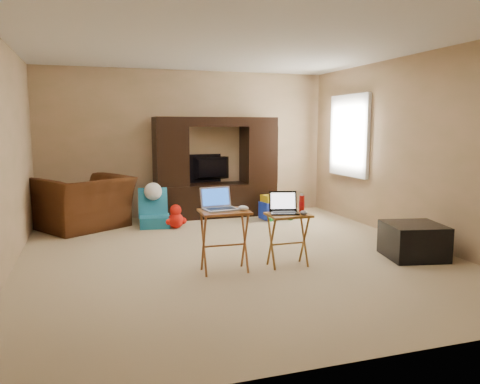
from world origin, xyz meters
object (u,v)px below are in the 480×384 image
object	(u,v)px
ottoman	(413,241)
tray_table_left	(224,241)
push_toy	(277,207)
laptop_left	(221,199)
child_rocker	(155,208)
recliner	(85,203)
entertainment_center	(216,167)
laptop_right	(284,203)
tray_table_right	(288,240)
water_bottle	(302,204)
television	(213,168)
mouse_right	(304,213)
mouse_left	(243,208)
plush_toy	(176,216)

from	to	relation	value
ottoman	tray_table_left	world-z (taller)	tray_table_left
push_toy	laptop_left	world-z (taller)	laptop_left
child_rocker	laptop_left	world-z (taller)	laptop_left
child_rocker	tray_table_left	size ratio (longest dim) A/B	0.90
recliner	push_toy	size ratio (longest dim) A/B	2.17
entertainment_center	ottoman	world-z (taller)	entertainment_center
tray_table_left	laptop_right	size ratio (longest dim) A/B	2.15
entertainment_center	push_toy	world-z (taller)	entertainment_center
tray_table_right	laptop_left	distance (m)	0.91
tray_table_left	tray_table_right	xyz separation A→B (m)	(0.73, -0.01, -0.04)
entertainment_center	water_bottle	xyz separation A→B (m)	(0.21, -3.00, -0.17)
recliner	child_rocker	world-z (taller)	recliner
push_toy	ottoman	xyz separation A→B (m)	(0.66, -2.66, -0.01)
recliner	television	bearing A→B (deg)	161.89
child_rocker	ottoman	xyz separation A→B (m)	(2.70, -2.68, -0.10)
ottoman	tray_table_left	size ratio (longest dim) A/B	0.95
laptop_right	mouse_right	world-z (taller)	laptop_right
television	water_bottle	xyz separation A→B (m)	(0.21, -3.20, -0.13)
ottoman	laptop_right	size ratio (longest dim) A/B	2.05
tray_table_right	ottoman	bearing A→B (deg)	-5.21
ottoman	tray_table_left	bearing A→B (deg)	175.88
push_toy	ottoman	size ratio (longest dim) A/B	0.89
push_toy	laptop_right	distance (m)	2.71
mouse_left	water_bottle	distance (m)	0.75
laptop_right	water_bottle	world-z (taller)	laptop_right
recliner	push_toy	bearing A→B (deg)	143.40
ottoman	water_bottle	size ratio (longest dim) A/B	3.48
recliner	child_rocker	size ratio (longest dim) A/B	2.03
plush_toy	tray_table_right	world-z (taller)	tray_table_right
mouse_right	ottoman	bearing A→B (deg)	-1.28
push_toy	tray_table_right	distance (m)	2.67
push_toy	tray_table_left	xyz separation A→B (m)	(-1.63, -2.50, 0.12)
entertainment_center	laptop_right	xyz separation A→B (m)	(-0.03, -3.06, -0.14)
child_rocker	water_bottle	world-z (taller)	water_bottle
recliner	plush_toy	size ratio (longest dim) A/B	3.28
laptop_left	laptop_right	world-z (taller)	laptop_left
plush_toy	water_bottle	size ratio (longest dim) A/B	2.04
entertainment_center	push_toy	xyz separation A→B (m)	(0.91, -0.57, -0.64)
recliner	child_rocker	xyz separation A→B (m)	(1.03, -0.20, -0.10)
entertainment_center	mouse_left	distance (m)	3.19
laptop_left	water_bottle	world-z (taller)	laptop_left
plush_toy	water_bottle	world-z (taller)	water_bottle
recliner	laptop_right	xyz separation A→B (m)	(2.13, -2.71, 0.32)
laptop_right	tray_table_right	bearing A→B (deg)	-11.18
entertainment_center	laptop_right	bearing A→B (deg)	-91.56
tray_table_left	laptop_left	distance (m)	0.46
laptop_right	entertainment_center	bearing A→B (deg)	104.75
plush_toy	laptop_left	xyz separation A→B (m)	(0.08, -2.28, 0.60)
water_bottle	plush_toy	bearing A→B (deg)	114.96
tray_table_left	entertainment_center	bearing A→B (deg)	78.22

